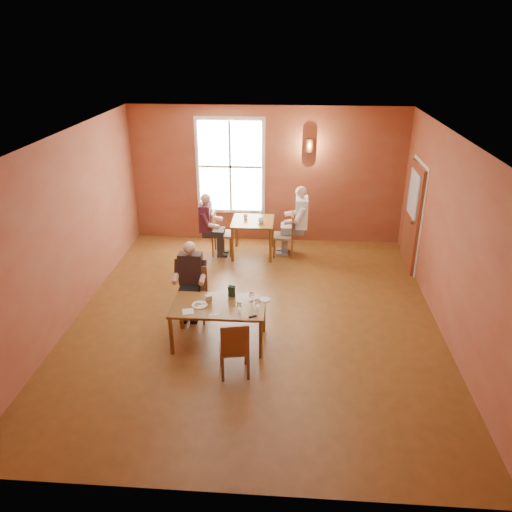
# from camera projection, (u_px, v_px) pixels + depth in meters

# --- Properties ---
(ground) EXTENTS (6.00, 7.00, 0.01)m
(ground) POSITION_uv_depth(u_px,v_px,m) (255.00, 318.00, 8.38)
(ground) COLOR brown
(ground) RESTS_ON ground
(wall_back) EXTENTS (6.00, 0.04, 3.00)m
(wall_back) POSITION_uv_depth(u_px,v_px,m) (267.00, 176.00, 10.94)
(wall_back) COLOR brown
(wall_back) RESTS_ON ground
(wall_front) EXTENTS (6.00, 0.04, 3.00)m
(wall_front) POSITION_uv_depth(u_px,v_px,m) (227.00, 377.00, 4.58)
(wall_front) COLOR brown
(wall_front) RESTS_ON ground
(wall_left) EXTENTS (0.04, 7.00, 3.00)m
(wall_left) POSITION_uv_depth(u_px,v_px,m) (68.00, 230.00, 7.96)
(wall_left) COLOR brown
(wall_left) RESTS_ON ground
(wall_right) EXTENTS (0.04, 7.00, 3.00)m
(wall_right) POSITION_uv_depth(u_px,v_px,m) (452.00, 240.00, 7.56)
(wall_right) COLOR brown
(wall_right) RESTS_ON ground
(ceiling) EXTENTS (6.00, 7.00, 0.04)m
(ceiling) POSITION_uv_depth(u_px,v_px,m) (255.00, 138.00, 7.14)
(ceiling) COLOR white
(ceiling) RESTS_ON wall_back
(window) EXTENTS (1.36, 0.10, 1.96)m
(window) POSITION_uv_depth(u_px,v_px,m) (230.00, 167.00, 10.87)
(window) COLOR white
(window) RESTS_ON wall_back
(door) EXTENTS (0.12, 1.04, 2.10)m
(door) POSITION_uv_depth(u_px,v_px,m) (412.00, 217.00, 9.84)
(door) COLOR maroon
(door) RESTS_ON ground
(wall_sconce) EXTENTS (0.16, 0.16, 0.28)m
(wall_sconce) POSITION_uv_depth(u_px,v_px,m) (310.00, 145.00, 10.50)
(wall_sconce) COLOR brown
(wall_sconce) RESTS_ON wall_back
(main_table) EXTENTS (1.40, 0.79, 0.66)m
(main_table) POSITION_uv_depth(u_px,v_px,m) (219.00, 324.00, 7.59)
(main_table) COLOR brown
(main_table) RESTS_ON ground
(chair_diner_main) EXTENTS (0.40, 0.40, 0.89)m
(chair_diner_main) POSITION_uv_depth(u_px,v_px,m) (194.00, 295.00, 8.16)
(chair_diner_main) COLOR brown
(chair_diner_main) RESTS_ON ground
(diner_main) EXTENTS (0.50, 0.50, 1.25)m
(diner_main) POSITION_uv_depth(u_px,v_px,m) (193.00, 287.00, 8.06)
(diner_main) COLOR #372119
(diner_main) RESTS_ON ground
(chair_empty) EXTENTS (0.46, 0.46, 0.87)m
(chair_empty) POSITION_uv_depth(u_px,v_px,m) (234.00, 346.00, 6.86)
(chair_empty) COLOR brown
(chair_empty) RESTS_ON ground
(plate_food) EXTENTS (0.27, 0.27, 0.03)m
(plate_food) POSITION_uv_depth(u_px,v_px,m) (200.00, 305.00, 7.44)
(plate_food) COLOR white
(plate_food) RESTS_ON main_table
(sandwich) EXTENTS (0.12, 0.11, 0.10)m
(sandwich) POSITION_uv_depth(u_px,v_px,m) (208.00, 299.00, 7.51)
(sandwich) COLOR tan
(sandwich) RESTS_ON main_table
(goblet_a) EXTENTS (0.09, 0.09, 0.17)m
(goblet_a) POSITION_uv_depth(u_px,v_px,m) (251.00, 297.00, 7.51)
(goblet_a) COLOR white
(goblet_a) RESTS_ON main_table
(goblet_b) EXTENTS (0.09, 0.09, 0.18)m
(goblet_b) POSITION_uv_depth(u_px,v_px,m) (257.00, 305.00, 7.29)
(goblet_b) COLOR white
(goblet_b) RESTS_ON main_table
(goblet_c) EXTENTS (0.07, 0.07, 0.17)m
(goblet_c) POSITION_uv_depth(u_px,v_px,m) (239.00, 307.00, 7.23)
(goblet_c) COLOR silver
(goblet_c) RESTS_ON main_table
(menu_stand) EXTENTS (0.12, 0.08, 0.19)m
(menu_stand) POSITION_uv_depth(u_px,v_px,m) (232.00, 291.00, 7.65)
(menu_stand) COLOR #203F28
(menu_stand) RESTS_ON main_table
(knife) EXTENTS (0.17, 0.06, 0.00)m
(knife) POSITION_uv_depth(u_px,v_px,m) (214.00, 315.00, 7.20)
(knife) COLOR silver
(knife) RESTS_ON main_table
(napkin) EXTENTS (0.20, 0.20, 0.01)m
(napkin) POSITION_uv_depth(u_px,v_px,m) (188.00, 312.00, 7.28)
(napkin) COLOR silver
(napkin) RESTS_ON main_table
(side_plate) EXTENTS (0.17, 0.17, 0.01)m
(side_plate) POSITION_uv_depth(u_px,v_px,m) (265.00, 300.00, 7.60)
(side_plate) COLOR white
(side_plate) RESTS_ON main_table
(sunglasses) EXTENTS (0.12, 0.09, 0.01)m
(sunglasses) POSITION_uv_depth(u_px,v_px,m) (253.00, 316.00, 7.15)
(sunglasses) COLOR black
(sunglasses) RESTS_ON main_table
(second_table) EXTENTS (0.87, 0.87, 0.77)m
(second_table) POSITION_uv_depth(u_px,v_px,m) (253.00, 237.00, 10.62)
(second_table) COLOR brown
(second_table) RESTS_ON ground
(chair_diner_white) EXTENTS (0.41, 0.41, 0.93)m
(chair_diner_white) POSITION_uv_depth(u_px,v_px,m) (283.00, 235.00, 10.54)
(chair_diner_white) COLOR #452D17
(chair_diner_white) RESTS_ON ground
(diner_white) EXTENTS (0.58, 0.58, 1.45)m
(diner_white) POSITION_uv_depth(u_px,v_px,m) (285.00, 223.00, 10.43)
(diner_white) COLOR white
(diner_white) RESTS_ON ground
(chair_diner_maroon) EXTENTS (0.42, 0.42, 0.95)m
(chair_diner_maroon) POSITION_uv_depth(u_px,v_px,m) (222.00, 233.00, 10.63)
(chair_diner_maroon) COLOR #4F2A10
(chair_diner_maroon) RESTS_ON ground
(diner_maroon) EXTENTS (0.53, 0.53, 1.32)m
(diner_maroon) POSITION_uv_depth(u_px,v_px,m) (221.00, 225.00, 10.55)
(diner_maroon) COLOR maroon
(diner_maroon) RESTS_ON ground
(cup_a) EXTENTS (0.16, 0.16, 0.10)m
(cup_a) POSITION_uv_depth(u_px,v_px,m) (261.00, 221.00, 10.32)
(cup_a) COLOR silver
(cup_a) RESTS_ON second_table
(cup_b) EXTENTS (0.13, 0.13, 0.09)m
(cup_b) POSITION_uv_depth(u_px,v_px,m) (246.00, 217.00, 10.54)
(cup_b) COLOR silver
(cup_b) RESTS_ON second_table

